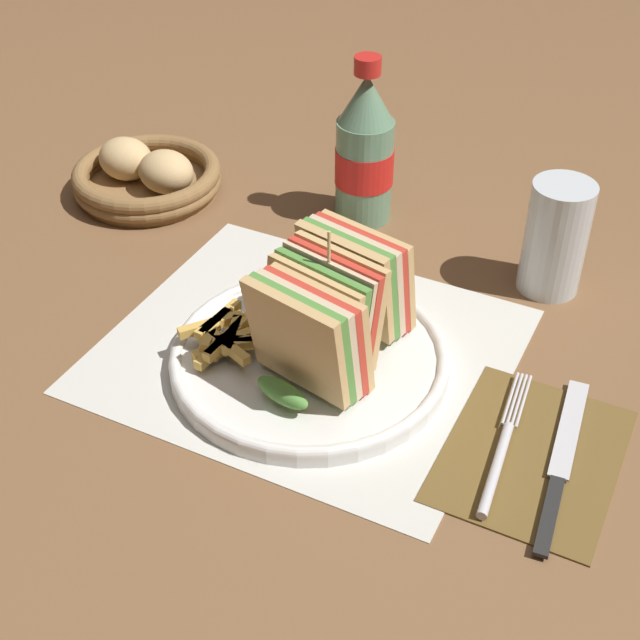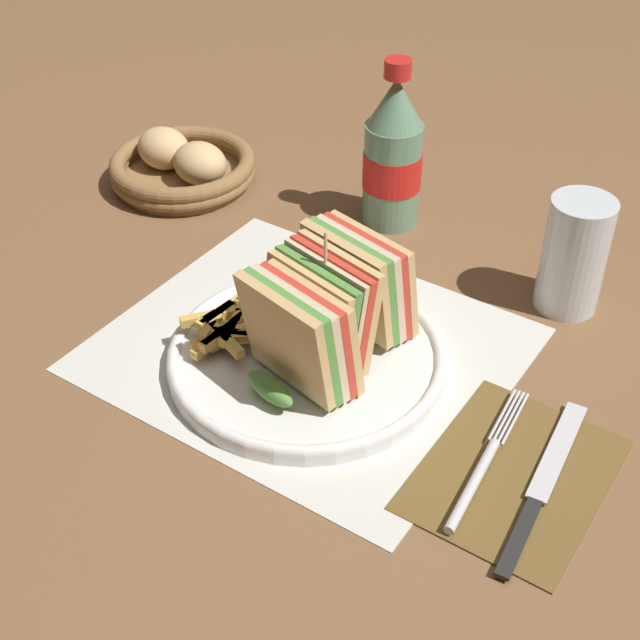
% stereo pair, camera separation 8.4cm
% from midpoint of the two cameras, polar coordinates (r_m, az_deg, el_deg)
% --- Properties ---
extents(ground_plane, '(4.00, 4.00, 0.00)m').
position_cam_midpoint_polar(ground_plane, '(0.85, -3.83, -2.94)').
color(ground_plane, brown).
extents(placemat, '(0.38, 0.33, 0.00)m').
position_cam_midpoint_polar(placemat, '(0.87, -3.58, -2.03)').
color(placemat, silver).
rests_on(placemat, ground_plane).
extents(plate_main, '(0.27, 0.27, 0.02)m').
position_cam_midpoint_polar(plate_main, '(0.85, -3.45, -2.44)').
color(plate_main, white).
rests_on(plate_main, ground_plane).
extents(club_sandwich, '(0.12, 0.19, 0.14)m').
position_cam_midpoint_polar(club_sandwich, '(0.81, -2.38, 0.53)').
color(club_sandwich, tan).
rests_on(club_sandwich, plate_main).
extents(fries_pile, '(0.10, 0.10, 0.02)m').
position_cam_midpoint_polar(fries_pile, '(0.85, -8.70, -1.16)').
color(fries_pile, gold).
rests_on(fries_pile, plate_main).
extents(napkin, '(0.14, 0.18, 0.00)m').
position_cam_midpoint_polar(napkin, '(0.78, 10.41, -8.60)').
color(napkin, brown).
rests_on(napkin, ground_plane).
extents(fork, '(0.03, 0.18, 0.01)m').
position_cam_midpoint_polar(fork, '(0.76, 8.39, -8.59)').
color(fork, silver).
rests_on(fork, napkin).
extents(knife, '(0.04, 0.21, 0.00)m').
position_cam_midpoint_polar(knife, '(0.77, 12.17, -9.08)').
color(knife, black).
rests_on(knife, napkin).
extents(coke_bottle_near, '(0.07, 0.07, 0.20)m').
position_cam_midpoint_polar(coke_bottle_near, '(1.03, 0.51, 10.63)').
color(coke_bottle_near, slate).
rests_on(coke_bottle_near, ground_plane).
extents(glass_near, '(0.07, 0.07, 0.12)m').
position_cam_midpoint_polar(glass_near, '(0.94, 12.33, 4.68)').
color(glass_near, silver).
rests_on(glass_near, ground_plane).
extents(bread_basket, '(0.18, 0.18, 0.06)m').
position_cam_midpoint_polar(bread_basket, '(1.14, -13.13, 8.89)').
color(bread_basket, olive).
rests_on(bread_basket, ground_plane).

